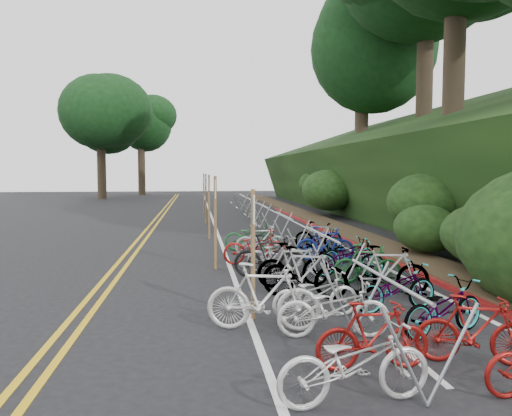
{
  "coord_description": "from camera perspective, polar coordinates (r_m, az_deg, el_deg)",
  "views": [
    {
      "loc": [
        0.07,
        -8.29,
        2.61
      ],
      "look_at": [
        2.26,
        9.59,
        1.3
      ],
      "focal_mm": 35.0,
      "sensor_mm": 36.0,
      "label": 1
    }
  ],
  "objects": [
    {
      "name": "ground",
      "position": [
        8.69,
        -7.31,
        -13.34
      ],
      "size": [
        120.0,
        120.0,
        0.0
      ],
      "primitive_type": "plane",
      "color": "black",
      "rests_on": "ground"
    },
    {
      "name": "road_markings",
      "position": [
        18.58,
        -5.17,
        -3.92
      ],
      "size": [
        7.47,
        80.0,
        0.01
      ],
      "color": "gold",
      "rests_on": "ground"
    },
    {
      "name": "red_curb",
      "position": [
        21.21,
        8.49,
        -2.82
      ],
      "size": [
        0.25,
        28.0,
        0.1
      ],
      "primitive_type": "cube",
      "color": "maroon",
      "rests_on": "ground"
    },
    {
      "name": "embankment",
      "position": [
        30.22,
        18.33,
        3.86
      ],
      "size": [
        14.3,
        48.14,
        9.11
      ],
      "color": "black",
      "rests_on": "ground"
    },
    {
      "name": "tree_cluster",
      "position": [
        33.5,
        11.05,
        22.22
      ],
      "size": [
        33.9,
        55.25,
        21.0
      ],
      "color": "#2D2319",
      "rests_on": "ground"
    },
    {
      "name": "bike_rack_front",
      "position": [
        7.07,
        14.52,
        -10.3
      ],
      "size": [
        1.15,
        2.76,
        1.19
      ],
      "color": "#9A9DA4",
      "rests_on": "ground"
    },
    {
      "name": "bike_racks_rest",
      "position": [
        21.56,
        0.87,
        -0.51
      ],
      "size": [
        1.14,
        23.0,
        1.17
      ],
      "color": "#9A9DA4",
      "rests_on": "ground"
    },
    {
      "name": "signpost_near",
      "position": [
        8.79,
        -0.34,
        -4.24
      ],
      "size": [
        0.08,
        0.4,
        2.31
      ],
      "color": "brown",
      "rests_on": "ground"
    },
    {
      "name": "signposts_rest",
      "position": [
        22.33,
        -5.59,
        1.11
      ],
      "size": [
        0.08,
        18.4,
        2.5
      ],
      "color": "brown",
      "rests_on": "ground"
    },
    {
      "name": "bike_front",
      "position": [
        8.29,
        0.86,
        -10.12
      ],
      "size": [
        0.93,
        1.95,
        1.13
      ],
      "primitive_type": "imported",
      "rotation": [
        0.0,
        0.0,
        1.35
      ],
      "color": "beige",
      "rests_on": "ground"
    },
    {
      "name": "bike_valet",
      "position": [
        11.36,
        7.92,
        -6.71
      ],
      "size": [
        3.34,
        12.9,
        1.09
      ],
      "color": "beige",
      "rests_on": "ground"
    }
  ]
}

